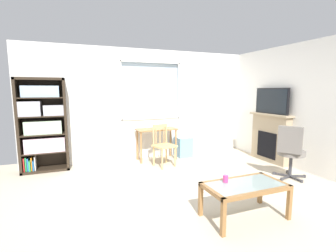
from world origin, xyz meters
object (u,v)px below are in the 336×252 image
Objects in this scene: office_chair at (291,150)px; sippy_cup at (226,179)px; bookshelf at (43,124)px; plastic_drawer_unit at (183,147)px; fireplace at (270,138)px; desk_under_window at (157,134)px; coffee_table at (245,189)px; tv at (272,101)px; wooden_chair at (163,145)px.

office_chair is 11.11× the size of sippy_cup.
bookshelf is 3.91× the size of plastic_drawer_unit.
plastic_drawer_unit is 0.43× the size of fireplace.
office_chair reaches higher than desk_under_window.
tv is at bearing 40.34° from coffee_table.
fireplace is (1.66, -1.14, 0.32)m from plastic_drawer_unit.
tv is 1.43m from office_chair.
fireplace is at bearing -14.08° from bookshelf.
desk_under_window is at bearing 89.11° from sippy_cup.
fireplace is at bearing -13.37° from wooden_chair.
fireplace is 2.92m from coffee_table.
bookshelf is 20.84× the size of sippy_cup.
desk_under_window is 0.91× the size of coffee_table.
office_chair is at bearing -62.57° from plastic_drawer_unit.
fireplace is (2.38, -1.09, -0.06)m from desk_under_window.
wooden_chair is at bearing 94.12° from coffee_table.
wooden_chair is at bearing 139.26° from office_chair.
plastic_drawer_unit is (0.75, 0.57, -0.22)m from wooden_chair.
bookshelf reaches higher than plastic_drawer_unit.
bookshelf is 4.91m from tv.
fireplace is 1.06× the size of coffee_table.
office_chair is (-0.53, -1.05, -0.00)m from fireplace.
plastic_drawer_unit is 0.48× the size of office_chair.
office_chair is at bearing -27.89° from bookshelf.
plastic_drawer_unit reaches higher than coffee_table.
office_chair reaches higher than plastic_drawer_unit.
coffee_table is at bearing -100.69° from plastic_drawer_unit.
wooden_chair is at bearing 166.63° from fireplace.
wooden_chair is 0.90× the size of office_chair.
desk_under_window reaches higher than sippy_cup.
tv reaches higher than desk_under_window.
coffee_table is (-2.21, -1.88, -1.01)m from tv.
coffee_table is 0.27m from sippy_cup.
fireplace is 2.98m from sippy_cup.
wooden_chair is (2.35, -0.62, -0.51)m from bookshelf.
office_chair is 0.96× the size of coffee_table.
sippy_cup is (-0.04, -2.82, -0.12)m from desk_under_window.
desk_under_window is at bearing 87.10° from wooden_chair.
plastic_drawer_unit is 3.07m from coffee_table.
tv is (1.64, -1.14, 1.15)m from plastic_drawer_unit.
tv is at bearing -13.47° from wooden_chair.
fireplace reaches higher than desk_under_window.
fireplace is at bearing 0.00° from tv.
office_chair reaches higher than coffee_table.
desk_under_window is 0.54m from wooden_chair.
desk_under_window is 2.71m from tv.
tv is 3.09m from sippy_cup.
bookshelf is 4.81m from office_chair.
desk_under_window is 10.52× the size of sippy_cup.
desk_under_window reaches higher than coffee_table.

